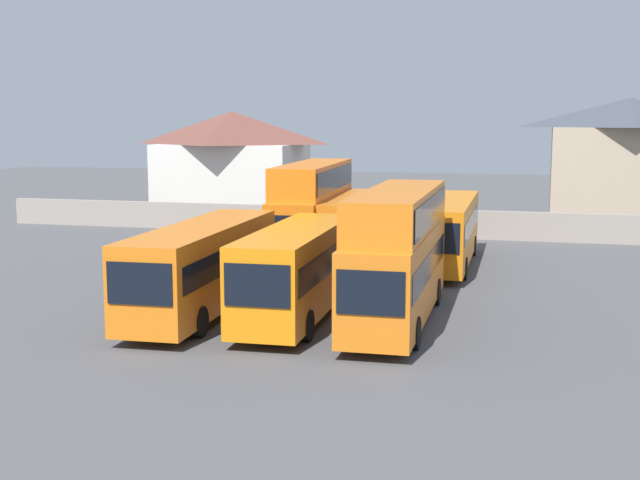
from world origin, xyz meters
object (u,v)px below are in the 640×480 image
object	(u,v)px
bus_1	(203,263)
bus_2	(297,267)
bus_6	(447,228)
bus_5	(353,225)
house_terrace_centre	(627,163)
bus_4	(313,205)
bus_3	(398,249)
house_terrace_left	(232,163)

from	to	relation	value
bus_1	bus_2	distance (m)	3.82
bus_1	bus_6	world-z (taller)	bus_1
bus_5	bus_6	bearing A→B (deg)	84.05
house_terrace_centre	bus_4	bearing A→B (deg)	-134.73
bus_2	bus_3	distance (m)	3.87
bus_1	bus_3	size ratio (longest dim) A/B	1.06
bus_5	house_terrace_centre	world-z (taller)	house_terrace_centre
bus_3	bus_5	xyz separation A→B (m)	(-4.50, 12.85, -0.81)
bus_4	house_terrace_centre	bearing A→B (deg)	131.51
bus_3	house_terrace_left	xyz separation A→B (m)	(-18.00, 30.78, 1.35)
bus_4	bus_6	bearing A→B (deg)	82.17
bus_4	house_terrace_left	world-z (taller)	house_terrace_left
bus_5	house_terrace_centre	size ratio (longest dim) A/B	0.97
bus_2	house_terrace_centre	size ratio (longest dim) A/B	0.99
bus_6	bus_2	bearing A→B (deg)	-19.02
house_terrace_centre	bus_5	bearing A→B (deg)	-130.05
bus_3	house_terrace_centre	bearing A→B (deg)	159.82
bus_1	house_terrace_left	distance (m)	32.82
house_terrace_centre	bus_3	bearing A→B (deg)	-109.13
house_terrace_centre	bus_2	bearing A→B (deg)	-114.93
bus_5	bus_1	bearing A→B (deg)	-17.90
bus_2	bus_6	distance (m)	13.66
bus_2	bus_5	size ratio (longest dim) A/B	1.03
bus_6	bus_5	bearing A→B (deg)	-92.39
bus_6	house_terrace_left	bearing A→B (deg)	-135.45
bus_1	house_terrace_left	xyz separation A→B (m)	(-10.40, 31.05, 2.17)
bus_2	bus_6	xyz separation A→B (m)	(4.21, 12.99, -0.01)
bus_6	house_terrace_centre	size ratio (longest dim) A/B	1.12
bus_3	bus_6	xyz separation A→B (m)	(0.43, 12.73, -0.83)
bus_2	bus_5	distance (m)	13.12
house_terrace_left	bus_1	bearing A→B (deg)	-71.48
bus_2	bus_3	xyz separation A→B (m)	(3.78, 0.26, 0.82)
bus_6	house_terrace_left	world-z (taller)	house_terrace_left
bus_4	bus_5	size ratio (longest dim) A/B	1.17
bus_5	house_terrace_left	world-z (taller)	house_terrace_left
bus_3	bus_4	world-z (taller)	bus_4
bus_3	bus_4	size ratio (longest dim) A/B	0.93
bus_4	bus_5	distance (m)	2.53
bus_3	bus_5	world-z (taller)	bus_3
house_terrace_left	house_terrace_centre	bearing A→B (deg)	0.40
bus_6	house_terrace_centre	bearing A→B (deg)	149.47
bus_3	house_terrace_left	bearing A→B (deg)	-150.74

